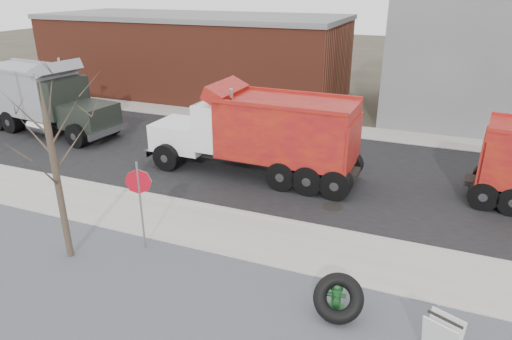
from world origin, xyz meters
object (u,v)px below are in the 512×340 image
at_px(stop_sign, 139,191).
at_px(fire_hydrant, 336,297).
at_px(truck_tire, 338,298).
at_px(sandwich_board, 441,338).
at_px(dump_truck_red_b, 260,131).
at_px(dump_truck_grey, 41,96).

bearing_deg(stop_sign, fire_hydrant, -7.06).
xyz_separation_m(truck_tire, sandwich_board, (2.22, -0.48, 0.01)).
height_order(fire_hydrant, dump_truck_red_b, dump_truck_red_b).
bearing_deg(dump_truck_red_b, fire_hydrant, 125.11).
relative_size(truck_tire, sandwich_board, 1.19).
distance_m(truck_tire, stop_sign, 6.05).
relative_size(dump_truck_red_b, dump_truck_grey, 1.03).
xyz_separation_m(sandwich_board, dump_truck_grey, (-19.49, 8.95, 1.34)).
height_order(stop_sign, sandwich_board, stop_sign).
bearing_deg(fire_hydrant, dump_truck_red_b, 114.07).
relative_size(truck_tire, dump_truck_grey, 0.14).
xyz_separation_m(fire_hydrant, truck_tire, (0.08, -0.23, 0.15)).
bearing_deg(dump_truck_grey, sandwich_board, -18.24).
relative_size(fire_hydrant, stop_sign, 0.29).
xyz_separation_m(fire_hydrant, dump_truck_red_b, (-4.68, 6.93, 1.47)).
distance_m(stop_sign, sandwich_board, 8.27).
bearing_deg(fire_hydrant, truck_tire, -79.97).
bearing_deg(sandwich_board, stop_sign, -165.88).
height_order(truck_tire, dump_truck_grey, dump_truck_grey).
height_order(stop_sign, dump_truck_grey, dump_truck_grey).
height_order(fire_hydrant, dump_truck_grey, dump_truck_grey).
bearing_deg(truck_tire, stop_sign, 172.13).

